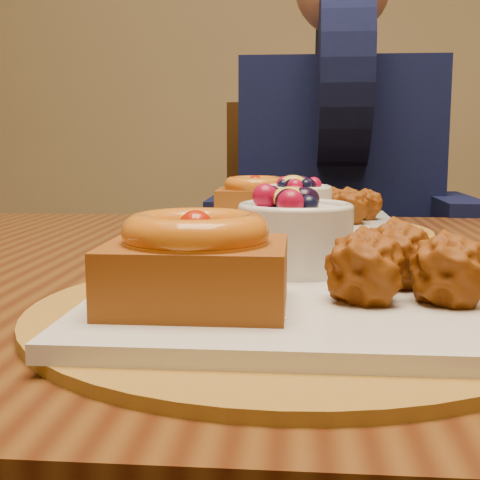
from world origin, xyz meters
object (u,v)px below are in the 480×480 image
at_px(chair_far, 310,297).
at_px(diner, 339,152).
at_px(dining_table, 289,334).
at_px(place_setting_near, 282,279).
at_px(place_setting_far, 290,217).

height_order(chair_far, diner, diner).
xyz_separation_m(dining_table, place_setting_near, (-0.00, -0.21, 0.11)).
relative_size(place_setting_near, place_setting_far, 1.00).
bearing_deg(chair_far, place_setting_far, -80.75).
relative_size(place_setting_near, diner, 0.47).
relative_size(dining_table, place_setting_near, 4.21).
relative_size(chair_far, diner, 1.21).
distance_m(place_setting_near, chair_far, 1.00).
xyz_separation_m(dining_table, place_setting_far, (-0.00, 0.22, 0.10)).
distance_m(dining_table, place_setting_far, 0.24).
bearing_deg(place_setting_far, diner, 79.11).
xyz_separation_m(place_setting_far, chair_far, (0.04, 0.54, -0.24)).
xyz_separation_m(dining_table, diner, (0.09, 0.70, 0.18)).
height_order(place_setting_far, chair_far, chair_far).
distance_m(dining_table, place_setting_near, 0.24).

